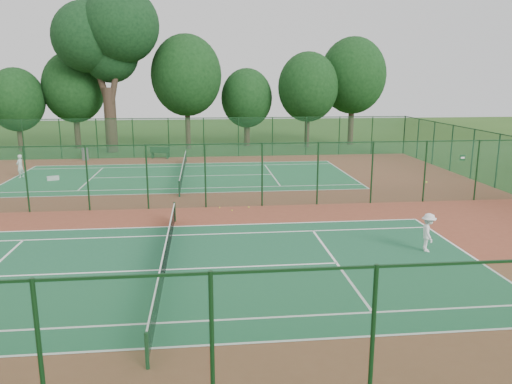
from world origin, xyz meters
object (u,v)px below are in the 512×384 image
player_near (428,232)px  big_tree (107,36)px  trash_bin (85,154)px  bench (160,152)px  player_far (20,166)px  kit_bag (53,178)px

player_near → big_tree: 36.27m
trash_bin → bench: (6.29, 0.21, 0.02)m
bench → player_near: bearing=-51.1°
player_near → trash_bin: size_ratio=1.53×
player_far → trash_bin: bearing=179.0°
player_near → player_far: 28.11m
trash_bin → kit_bag: 8.69m
bench → kit_bag: size_ratio=2.27×
player_near → kit_bag: size_ratio=2.05×
player_far → bench: 11.89m
trash_bin → player_near: bearing=-53.0°
player_near → big_tree: (-17.44, 30.25, 9.79)m
bench → big_tree: 12.09m
player_near → bench: player_near is taller
player_near → player_far: size_ratio=0.97×
bench → trash_bin: bearing=-165.8°
trash_bin → big_tree: big_tree is taller
player_far → bench: player_far is taller
bench → kit_bag: bearing=-114.1°
player_near → kit_bag: (-19.28, 16.58, -0.65)m
player_near → big_tree: bearing=42.8°
bench → big_tree: size_ratio=0.12×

